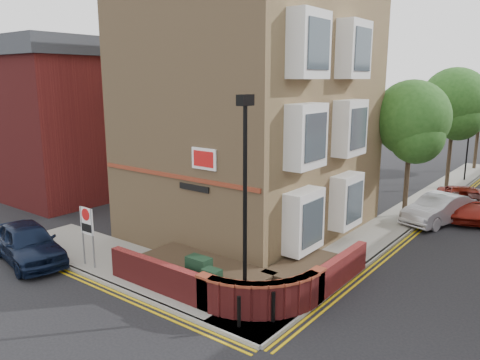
% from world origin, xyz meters
% --- Properties ---
extents(ground, '(120.00, 120.00, 0.00)m').
position_xyz_m(ground, '(0.00, 0.00, 0.00)').
color(ground, black).
rests_on(ground, ground).
extents(pavement_corner, '(13.00, 3.00, 0.12)m').
position_xyz_m(pavement_corner, '(-3.50, 1.50, 0.06)').
color(pavement_corner, gray).
rests_on(pavement_corner, ground).
extents(pavement_main, '(2.00, 32.00, 0.12)m').
position_xyz_m(pavement_main, '(2.00, 16.00, 0.06)').
color(pavement_main, gray).
rests_on(pavement_main, ground).
extents(kerb_side, '(13.00, 0.15, 0.12)m').
position_xyz_m(kerb_side, '(-3.50, 0.00, 0.06)').
color(kerb_side, gray).
rests_on(kerb_side, ground).
extents(kerb_main_near, '(0.15, 32.00, 0.12)m').
position_xyz_m(kerb_main_near, '(3.00, 16.00, 0.06)').
color(kerb_main_near, gray).
rests_on(kerb_main_near, ground).
extents(yellow_lines_side, '(13.00, 0.28, 0.01)m').
position_xyz_m(yellow_lines_side, '(-3.50, -0.25, 0.01)').
color(yellow_lines_side, gold).
rests_on(yellow_lines_side, ground).
extents(yellow_lines_main, '(0.28, 32.00, 0.01)m').
position_xyz_m(yellow_lines_main, '(3.25, 16.00, 0.01)').
color(yellow_lines_main, gold).
rests_on(yellow_lines_main, ground).
extents(corner_building, '(8.95, 10.40, 13.60)m').
position_xyz_m(corner_building, '(-2.84, 8.00, 6.23)').
color(corner_building, '#9B7A52').
rests_on(corner_building, ground).
extents(garden_wall, '(6.80, 6.00, 1.20)m').
position_xyz_m(garden_wall, '(0.00, 2.50, 0.00)').
color(garden_wall, maroon).
rests_on(garden_wall, ground).
extents(lamppost, '(0.25, 0.50, 6.30)m').
position_xyz_m(lamppost, '(1.60, 1.20, 3.34)').
color(lamppost, black).
rests_on(lamppost, pavement_corner).
extents(utility_cabinet_large, '(0.80, 0.45, 1.20)m').
position_xyz_m(utility_cabinet_large, '(-0.30, 1.30, 0.72)').
color(utility_cabinet_large, '#15311C').
rests_on(utility_cabinet_large, pavement_corner).
extents(utility_cabinet_small, '(0.55, 0.40, 1.10)m').
position_xyz_m(utility_cabinet_small, '(0.50, 1.00, 0.67)').
color(utility_cabinet_small, '#15311C').
rests_on(utility_cabinet_small, pavement_corner).
extents(bollard_near, '(0.11, 0.11, 0.90)m').
position_xyz_m(bollard_near, '(2.00, 0.40, 0.57)').
color(bollard_near, black).
rests_on(bollard_near, pavement_corner).
extents(bollard_far, '(0.11, 0.11, 0.90)m').
position_xyz_m(bollard_far, '(2.60, 1.20, 0.57)').
color(bollard_far, black).
rests_on(bollard_far, pavement_corner).
extents(zone_sign, '(0.72, 0.07, 2.20)m').
position_xyz_m(zone_sign, '(-5.00, 0.50, 1.64)').
color(zone_sign, slate).
rests_on(zone_sign, pavement_corner).
extents(side_building, '(6.40, 10.40, 9.00)m').
position_xyz_m(side_building, '(-15.00, 8.00, 4.55)').
color(side_building, maroon).
rests_on(side_building, ground).
extents(tree_near, '(3.64, 3.65, 6.70)m').
position_xyz_m(tree_near, '(2.00, 14.05, 4.70)').
color(tree_near, '#382B1E').
rests_on(tree_near, pavement_main).
extents(tree_mid, '(4.03, 4.03, 7.42)m').
position_xyz_m(tree_mid, '(2.00, 22.05, 5.20)').
color(tree_mid, '#382B1E').
rests_on(tree_mid, pavement_main).
extents(traffic_light_assembly, '(0.20, 0.16, 4.20)m').
position_xyz_m(traffic_light_assembly, '(2.40, 25.00, 2.78)').
color(traffic_light_assembly, black).
rests_on(traffic_light_assembly, pavement_main).
extents(navy_hatchback, '(4.68, 2.61, 1.51)m').
position_xyz_m(navy_hatchback, '(-7.43, -0.50, 0.75)').
color(navy_hatchback, black).
rests_on(navy_hatchback, ground).
extents(silver_car_near, '(2.67, 4.52, 1.41)m').
position_xyz_m(silver_car_near, '(3.60, 14.04, 0.70)').
color(silver_car_near, '#B3B5BC').
rests_on(silver_car_near, ground).
extents(red_car_main, '(3.87, 5.50, 1.39)m').
position_xyz_m(red_car_main, '(4.27, 16.12, 0.70)').
color(red_car_main, maroon).
rests_on(red_car_main, ground).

